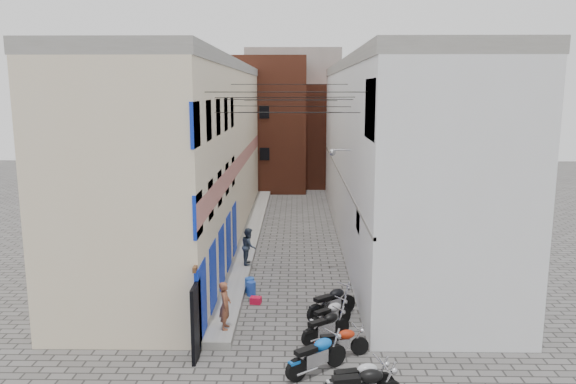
{
  "coord_description": "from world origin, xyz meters",
  "views": [
    {
      "loc": [
        0.33,
        -15.39,
        7.57
      ],
      "look_at": [
        -0.07,
        9.65,
        3.0
      ],
      "focal_mm": 35.0,
      "sensor_mm": 36.0,
      "label": 1
    }
  ],
  "objects_px": {
    "person_b": "(249,246)",
    "red_crate": "(256,300)",
    "motorcycle_g": "(332,301)",
    "person_a": "(225,305)",
    "motorcycle_f": "(330,314)",
    "motorcycle_d": "(340,341)",
    "motorcycle_b": "(360,378)",
    "water_jug_near": "(251,289)",
    "water_jug_far": "(250,285)",
    "motorcycle_c": "(317,353)",
    "motorcycle_e": "(326,325)"
  },
  "relations": [
    {
      "from": "person_b",
      "to": "red_crate",
      "type": "bearing_deg",
      "value": -174.37
    },
    {
      "from": "motorcycle_g",
      "to": "person_a",
      "type": "relative_size",
      "value": 1.36
    },
    {
      "from": "motorcycle_f",
      "to": "person_a",
      "type": "bearing_deg",
      "value": -119.52
    },
    {
      "from": "motorcycle_d",
      "to": "red_crate",
      "type": "bearing_deg",
      "value": -159.51
    },
    {
      "from": "motorcycle_b",
      "to": "water_jug_near",
      "type": "distance_m",
      "value": 7.75
    },
    {
      "from": "motorcycle_f",
      "to": "water_jug_far",
      "type": "height_order",
      "value": "motorcycle_f"
    },
    {
      "from": "motorcycle_f",
      "to": "person_a",
      "type": "distance_m",
      "value": 3.37
    },
    {
      "from": "motorcycle_d",
      "to": "water_jug_far",
      "type": "height_order",
      "value": "motorcycle_d"
    },
    {
      "from": "motorcycle_c",
      "to": "person_b",
      "type": "xyz_separation_m",
      "value": [
        -2.58,
        8.9,
        0.45
      ]
    },
    {
      "from": "red_crate",
      "to": "motorcycle_d",
      "type": "bearing_deg",
      "value": -56.01
    },
    {
      "from": "motorcycle_c",
      "to": "motorcycle_d",
      "type": "distance_m",
      "value": 1.21
    },
    {
      "from": "water_jug_near",
      "to": "water_jug_far",
      "type": "bearing_deg",
      "value": 104.57
    },
    {
      "from": "motorcycle_c",
      "to": "motorcycle_e",
      "type": "distance_m",
      "value": 2.03
    },
    {
      "from": "motorcycle_c",
      "to": "water_jug_far",
      "type": "bearing_deg",
      "value": 163.83
    },
    {
      "from": "motorcycle_d",
      "to": "motorcycle_f",
      "type": "xyz_separation_m",
      "value": [
        -0.19,
        1.9,
        0.02
      ]
    },
    {
      "from": "person_b",
      "to": "motorcycle_f",
      "type": "bearing_deg",
      "value": -155.42
    },
    {
      "from": "motorcycle_e",
      "to": "water_jug_near",
      "type": "distance_m",
      "value": 4.62
    },
    {
      "from": "person_a",
      "to": "water_jug_far",
      "type": "height_order",
      "value": "person_a"
    },
    {
      "from": "water_jug_near",
      "to": "motorcycle_b",
      "type": "bearing_deg",
      "value": -65.12
    },
    {
      "from": "motorcycle_e",
      "to": "person_a",
      "type": "bearing_deg",
      "value": -131.88
    },
    {
      "from": "person_a",
      "to": "water_jug_near",
      "type": "distance_m",
      "value": 3.62
    },
    {
      "from": "motorcycle_b",
      "to": "person_b",
      "type": "bearing_deg",
      "value": -174.99
    },
    {
      "from": "motorcycle_c",
      "to": "person_a",
      "type": "bearing_deg",
      "value": -166.85
    },
    {
      "from": "motorcycle_d",
      "to": "water_jug_near",
      "type": "relative_size",
      "value": 3.19
    },
    {
      "from": "motorcycle_b",
      "to": "motorcycle_f",
      "type": "height_order",
      "value": "motorcycle_b"
    },
    {
      "from": "motorcycle_b",
      "to": "water_jug_far",
      "type": "xyz_separation_m",
      "value": [
        -3.34,
        7.36,
        -0.26
      ]
    },
    {
      "from": "motorcycle_b",
      "to": "motorcycle_f",
      "type": "bearing_deg",
      "value": 172.27
    },
    {
      "from": "motorcycle_c",
      "to": "motorcycle_g",
      "type": "height_order",
      "value": "motorcycle_g"
    },
    {
      "from": "motorcycle_e",
      "to": "motorcycle_b",
      "type": "bearing_deg",
      "value": -24.32
    },
    {
      "from": "motorcycle_e",
      "to": "water_jug_near",
      "type": "height_order",
      "value": "motorcycle_e"
    },
    {
      "from": "water_jug_near",
      "to": "motorcycle_d",
      "type": "bearing_deg",
      "value": -58.65
    },
    {
      "from": "motorcycle_b",
      "to": "motorcycle_g",
      "type": "relative_size",
      "value": 0.91
    },
    {
      "from": "person_b",
      "to": "water_jug_near",
      "type": "bearing_deg",
      "value": -176.35
    },
    {
      "from": "motorcycle_g",
      "to": "person_b",
      "type": "xyz_separation_m",
      "value": [
        -3.22,
        5.12,
        0.44
      ]
    },
    {
      "from": "motorcycle_g",
      "to": "water_jug_far",
      "type": "height_order",
      "value": "motorcycle_g"
    },
    {
      "from": "motorcycle_d",
      "to": "water_jug_near",
      "type": "height_order",
      "value": "motorcycle_d"
    },
    {
      "from": "motorcycle_d",
      "to": "motorcycle_f",
      "type": "relative_size",
      "value": 0.97
    },
    {
      "from": "motorcycle_d",
      "to": "red_crate",
      "type": "distance_m",
      "value": 4.89
    },
    {
      "from": "motorcycle_b",
      "to": "water_jug_far",
      "type": "relative_size",
      "value": 3.31
    },
    {
      "from": "motorcycle_d",
      "to": "red_crate",
      "type": "xyz_separation_m",
      "value": [
        -2.73,
        4.04,
        -0.37
      ]
    },
    {
      "from": "person_a",
      "to": "water_jug_near",
      "type": "height_order",
      "value": "person_a"
    },
    {
      "from": "red_crate",
      "to": "motorcycle_g",
      "type": "bearing_deg",
      "value": -25.04
    },
    {
      "from": "person_b",
      "to": "motorcycle_c",
      "type": "bearing_deg",
      "value": -166.53
    },
    {
      "from": "motorcycle_g",
      "to": "red_crate",
      "type": "height_order",
      "value": "motorcycle_g"
    },
    {
      "from": "motorcycle_f",
      "to": "water_jug_near",
      "type": "height_order",
      "value": "motorcycle_f"
    },
    {
      "from": "motorcycle_b",
      "to": "motorcycle_c",
      "type": "relative_size",
      "value": 0.93
    },
    {
      "from": "water_jug_near",
      "to": "motorcycle_f",
      "type": "bearing_deg",
      "value": -46.8
    },
    {
      "from": "motorcycle_d",
      "to": "person_a",
      "type": "height_order",
      "value": "person_a"
    },
    {
      "from": "motorcycle_e",
      "to": "motorcycle_d",
      "type": "bearing_deg",
      "value": -16.58
    },
    {
      "from": "motorcycle_e",
      "to": "water_jug_far",
      "type": "distance_m",
      "value": 4.95
    }
  ]
}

